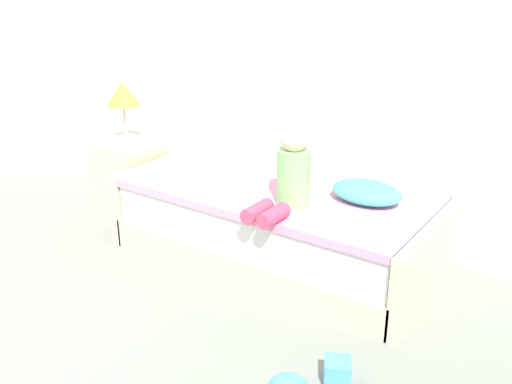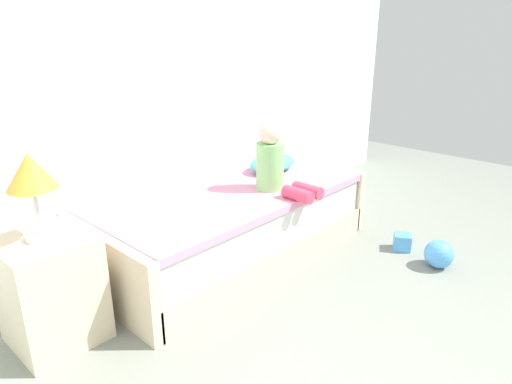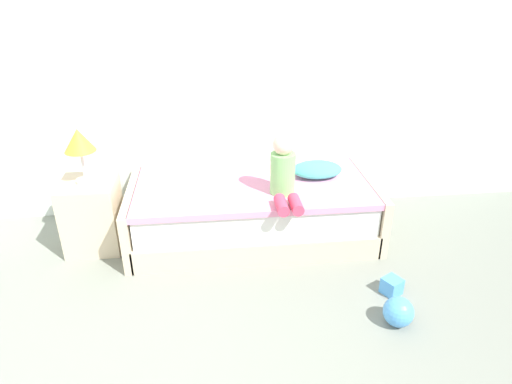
{
  "view_description": "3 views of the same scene",
  "coord_description": "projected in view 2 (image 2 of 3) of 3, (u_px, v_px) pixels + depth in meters",
  "views": [
    {
      "loc": [
        2.53,
        -0.99,
        1.86
      ],
      "look_at": [
        0.65,
        1.75,
        0.55
      ],
      "focal_mm": 40.91,
      "sensor_mm": 36.0,
      "label": 1
    },
    {
      "loc": [
        -1.48,
        -0.22,
        1.6
      ],
      "look_at": [
        0.65,
        1.75,
        0.55
      ],
      "focal_mm": 31.7,
      "sensor_mm": 36.0,
      "label": 2
    },
    {
      "loc": [
        0.29,
        -1.44,
        2.16
      ],
      "look_at": [
        0.65,
        1.75,
        0.55
      ],
      "focal_mm": 31.73,
      "sensor_mm": 36.0,
      "label": 3
    }
  ],
  "objects": [
    {
      "name": "wall_rear",
      "position": [
        89.0,
        54.0,
        2.88
      ],
      "size": [
        7.2,
        0.1,
        2.9
      ],
      "primitive_type": "cube",
      "color": "silver",
      "rests_on": "ground"
    },
    {
      "name": "toy_block",
      "position": [
        402.0,
        242.0,
        3.46
      ],
      "size": [
        0.17,
        0.17,
        0.13
      ],
      "primitive_type": "cube",
      "rotation": [
        0.0,
        0.0,
        0.51
      ],
      "color": "#4C99E5",
      "rests_on": "ground"
    },
    {
      "name": "table_lamp",
      "position": [
        31.0,
        175.0,
        2.17
      ],
      "size": [
        0.24,
        0.24,
        0.45
      ],
      "color": "silver",
      "rests_on": "nightstand"
    },
    {
      "name": "bed",
      "position": [
        231.0,
        223.0,
        3.35
      ],
      "size": [
        2.11,
        1.0,
        0.5
      ],
      "color": "beige",
      "rests_on": "ground"
    },
    {
      "name": "nightstand",
      "position": [
        51.0,
        290.0,
        2.38
      ],
      "size": [
        0.44,
        0.44,
        0.6
      ],
      "primitive_type": "cube",
      "color": "beige",
      "rests_on": "ground"
    },
    {
      "name": "toy_ball",
      "position": [
        439.0,
        254.0,
        3.19
      ],
      "size": [
        0.2,
        0.2,
        0.2
      ],
      "primitive_type": "sphere",
      "color": "#4C99E5",
      "rests_on": "ground"
    },
    {
      "name": "pillow",
      "position": [
        273.0,
        163.0,
        3.7
      ],
      "size": [
        0.44,
        0.3,
        0.13
      ],
      "primitive_type": "ellipsoid",
      "color": "#4CCCBC",
      "rests_on": "bed"
    },
    {
      "name": "child_figure",
      "position": [
        275.0,
        163.0,
        3.2
      ],
      "size": [
        0.2,
        0.51,
        0.5
      ],
      "color": "#7FC672",
      "rests_on": "bed"
    }
  ]
}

